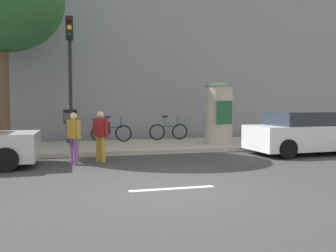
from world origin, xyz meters
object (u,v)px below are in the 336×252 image
pedestrian_with_bag (70,120)px  parked_car_blue (310,133)px  poster_column (219,112)px  bicycle_upright (168,131)px  pedestrian_in_red_top (74,135)px  bicycle_leaning (111,133)px  pedestrian_near_pole (101,132)px  traffic_light (70,62)px

pedestrian_with_bag → parked_car_blue: pedestrian_with_bag is taller
poster_column → bicycle_upright: (-1.56, 2.11, -0.90)m
pedestrian_in_red_top → bicycle_leaning: (1.51, 4.75, -0.33)m
pedestrian_near_pole → bicycle_upright: size_ratio=0.87×
parked_car_blue → bicycle_leaning: bearing=146.2°
pedestrian_near_pole → pedestrian_in_red_top: size_ratio=1.01×
pedestrian_in_red_top → pedestrian_with_bag: pedestrian_with_bag is taller
traffic_light → bicycle_leaning: (1.61, 3.02, -2.60)m
traffic_light → bicycle_upright: bearing=37.3°
pedestrian_with_bag → bicycle_upright: pedestrian_with_bag is taller
pedestrian_near_pole → pedestrian_in_red_top: bearing=-153.0°
poster_column → pedestrian_near_pole: 5.44m
pedestrian_in_red_top → bicycle_upright: bearing=50.3°
traffic_light → bicycle_upright: (4.19, 3.19, -2.60)m
poster_column → pedestrian_in_red_top: poster_column is taller
poster_column → pedestrian_with_bag: (-5.84, 1.80, -0.33)m
poster_column → bicycle_upright: bearing=126.5°
traffic_light → bicycle_leaning: traffic_light is taller
pedestrian_near_pole → pedestrian_with_bag: size_ratio=0.95×
pedestrian_near_pole → poster_column: bearing=26.4°
parked_car_blue → pedestrian_near_pole: bearing=179.5°
poster_column → pedestrian_near_pole: bearing=-153.6°
pedestrian_with_bag → pedestrian_in_red_top: bearing=-87.7°
pedestrian_near_pole → pedestrian_in_red_top: pedestrian_near_pole is taller
traffic_light → pedestrian_with_bag: bearing=91.7°
pedestrian_near_pole → bicycle_upright: bearing=53.9°
bicycle_leaning → bicycle_upright: same height
bicycle_upright → bicycle_leaning: bearing=-176.2°
poster_column → bicycle_leaning: bearing=155.0°
pedestrian_in_red_top → parked_car_blue: bearing=2.5°
pedestrian_near_pole → pedestrian_with_bag: bearing=103.2°
pedestrian_in_red_top → pedestrian_with_bag: bearing=92.3°
pedestrian_near_pole → bicycle_leaning: bearing=80.7°
poster_column → pedestrian_with_bag: size_ratio=1.58×
pedestrian_in_red_top → bicycle_leaning: size_ratio=0.88×
traffic_light → pedestrian_near_pole: bearing=-55.6°
poster_column → bicycle_upright: size_ratio=1.43×
poster_column → parked_car_blue: size_ratio=0.56×
traffic_light → poster_column: traffic_light is taller
traffic_light → pedestrian_near_pole: (0.90, -1.32, -2.22)m
pedestrian_near_pole → parked_car_blue: (7.28, -0.06, -0.19)m
poster_column → parked_car_blue: poster_column is taller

